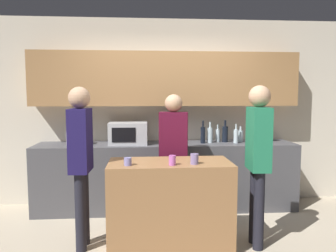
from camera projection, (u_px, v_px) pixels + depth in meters
The scene contains 18 objects.
back_wall at pixel (165, 99), 4.78m from camera, with size 6.40×0.40×2.70m.
back_counter at pixel (167, 176), 4.61m from camera, with size 3.60×0.62×0.93m.
kitchen_island at pixel (170, 204), 3.45m from camera, with size 1.27×0.59×0.91m.
microwave at pixel (128, 133), 4.51m from camera, with size 0.52×0.39×0.30m.
toaster at pixel (77, 138), 4.46m from camera, with size 0.26×0.16×0.18m.
potted_plant at pixel (266, 129), 4.65m from camera, with size 0.14×0.14×0.40m.
bottle_0 at pixel (203, 135), 4.57m from camera, with size 0.06×0.06×0.32m.
bottle_1 at pixel (210, 135), 4.63m from camera, with size 0.08×0.08×0.30m.
bottle_2 at pixel (218, 135), 4.72m from camera, with size 0.06×0.06×0.25m.
bottle_3 at pixel (225, 134), 4.69m from camera, with size 0.08×0.08×0.31m.
bottle_4 at pixel (236, 136), 4.59m from camera, with size 0.07×0.07×0.27m.
bottle_5 at pixel (240, 136), 4.71m from camera, with size 0.08×0.08×0.22m.
cup_0 at pixel (128, 162), 3.23m from camera, with size 0.08×0.08×0.08m.
cup_1 at pixel (194, 159), 3.28m from camera, with size 0.08×0.08×0.11m.
cup_2 at pixel (172, 160), 3.23m from camera, with size 0.07×0.07×0.10m.
person_left at pixel (258, 152), 3.40m from camera, with size 0.22×0.35×1.70m.
person_center at pixel (174, 149), 3.96m from camera, with size 0.37×0.24×1.61m.
person_right at pixel (81, 153), 3.36m from camera, with size 0.22×0.35×1.69m.
Camera 1 is at (-0.33, -3.12, 1.61)m, focal length 35.00 mm.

